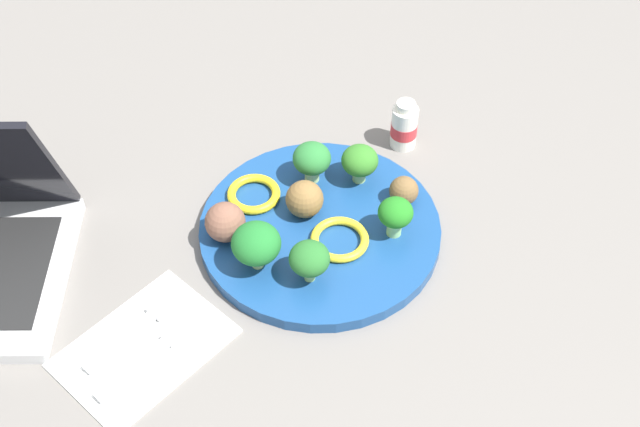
% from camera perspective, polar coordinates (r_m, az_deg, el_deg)
% --- Properties ---
extents(ground_plane, '(4.00, 4.00, 0.00)m').
position_cam_1_polar(ground_plane, '(1.00, -0.00, -1.40)').
color(ground_plane, slate).
extents(plate, '(0.28, 0.28, 0.02)m').
position_cam_1_polar(plate, '(0.99, -0.00, -1.09)').
color(plate, navy).
rests_on(plate, ground_plane).
extents(broccoli_floret_far_rim, '(0.04, 0.04, 0.05)m').
position_cam_1_polar(broccoli_floret_far_rim, '(0.91, -0.71, -3.06)').
color(broccoli_floret_far_rim, '#96C06C').
rests_on(broccoli_floret_far_rim, plate).
extents(broccoli_floret_mid_right, '(0.05, 0.05, 0.05)m').
position_cam_1_polar(broccoli_floret_mid_right, '(1.01, -0.55, 3.63)').
color(broccoli_floret_mid_right, '#ABC47A').
rests_on(broccoli_floret_mid_right, plate).
extents(broccoli_floret_back_right, '(0.04, 0.04, 0.05)m').
position_cam_1_polar(broccoli_floret_back_right, '(0.96, 5.06, -0.03)').
color(broccoli_floret_back_right, '#93CF7D').
rests_on(broccoli_floret_back_right, plate).
extents(broccoli_floret_back_left, '(0.05, 0.05, 0.06)m').
position_cam_1_polar(broccoli_floret_back_left, '(0.92, -4.26, -2.06)').
color(broccoli_floret_back_left, '#ACCC74').
rests_on(broccoli_floret_back_left, plate).
extents(broccoli_floret_center, '(0.04, 0.04, 0.05)m').
position_cam_1_polar(broccoli_floret_center, '(1.02, 2.67, 3.51)').
color(broccoli_floret_center, '#99BC72').
rests_on(broccoli_floret_center, plate).
extents(meatball_mid_left, '(0.05, 0.05, 0.05)m').
position_cam_1_polar(meatball_mid_left, '(0.96, -6.36, -0.57)').
color(meatball_mid_left, brown).
rests_on(meatball_mid_left, plate).
extents(meatball_front_right, '(0.03, 0.03, 0.03)m').
position_cam_1_polar(meatball_front_right, '(1.00, 5.62, 1.54)').
color(meatball_front_right, brown).
rests_on(meatball_front_right, plate).
extents(meatball_front_left, '(0.04, 0.04, 0.04)m').
position_cam_1_polar(meatball_front_left, '(0.98, -1.04, 0.97)').
color(meatball_front_left, brown).
rests_on(meatball_front_left, plate).
extents(pepper_ring_back_right, '(0.09, 0.09, 0.01)m').
position_cam_1_polar(pepper_ring_back_right, '(0.96, 1.31, -1.75)').
color(pepper_ring_back_right, yellow).
rests_on(pepper_ring_back_right, plate).
extents(pepper_ring_front_left, '(0.09, 0.09, 0.01)m').
position_cam_1_polar(pepper_ring_front_left, '(1.02, -4.45, 1.31)').
color(pepper_ring_front_left, yellow).
rests_on(pepper_ring_front_left, plate).
extents(napkin, '(0.18, 0.14, 0.01)m').
position_cam_1_polar(napkin, '(0.92, -11.77, -8.64)').
color(napkin, white).
rests_on(napkin, ground_plane).
extents(fork, '(0.12, 0.04, 0.01)m').
position_cam_1_polar(fork, '(0.93, -12.16, -7.52)').
color(fork, silver).
rests_on(fork, napkin).
extents(knife, '(0.15, 0.03, 0.01)m').
position_cam_1_polar(knife, '(0.91, -10.75, -8.85)').
color(knife, silver).
rests_on(knife, napkin).
extents(yogurt_bottle, '(0.03, 0.03, 0.07)m').
position_cam_1_polar(yogurt_bottle, '(1.09, 5.64, 5.83)').
color(yogurt_bottle, white).
rests_on(yogurt_bottle, ground_plane).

